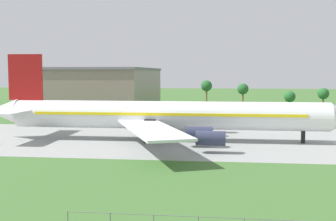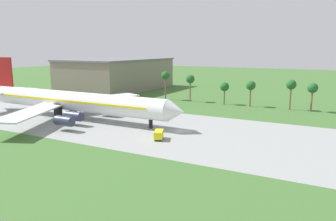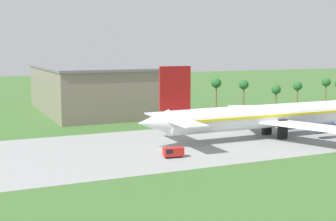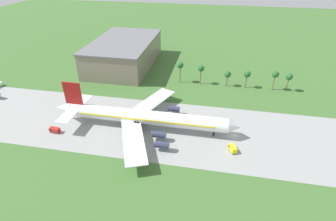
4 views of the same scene
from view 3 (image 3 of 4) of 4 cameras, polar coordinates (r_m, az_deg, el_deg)
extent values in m
cylinder|color=white|center=(126.67, 14.13, -0.50)|extent=(67.90, 6.03, 6.03)
cone|color=white|center=(107.44, -1.83, -1.47)|extent=(7.54, 5.73, 5.73)
cube|color=yellow|center=(126.61, 14.14, -0.30)|extent=(57.72, 6.15, 0.60)
cube|color=maroon|center=(108.74, 0.87, 2.73)|extent=(7.84, 0.50, 10.26)
cube|color=white|center=(109.48, 0.72, -1.05)|extent=(5.43, 24.13, 0.30)
cube|color=white|center=(115.03, 18.08, -2.00)|extent=(18.17, 29.91, 0.44)
cube|color=white|center=(137.60, 9.91, -0.19)|extent=(18.17, 29.91, 0.44)
cylinder|color=#2D334C|center=(126.22, 18.63, -2.00)|extent=(5.43, 2.71, 2.71)
cylinder|color=#2D334C|center=(137.00, 14.51, -1.10)|extent=(5.43, 2.71, 2.71)
cylinder|color=#2D334C|center=(143.17, 13.76, -0.71)|extent=(5.43, 2.71, 2.71)
cube|color=black|center=(122.49, 13.80, -2.23)|extent=(2.40, 1.20, 4.98)
cube|color=black|center=(127.69, 11.97, -1.78)|extent=(2.40, 1.20, 4.98)
cube|color=black|center=(99.42, 0.66, -5.64)|extent=(3.79, 2.19, 0.40)
cube|color=#B21E19|center=(99.18, 0.66, -5.03)|extent=(4.45, 2.46, 1.78)
cube|color=black|center=(98.76, 0.02, -4.93)|extent=(1.71, 2.19, 0.90)
cube|color=slate|center=(172.51, -9.04, 2.51)|extent=(36.00, 60.00, 15.70)
cube|color=slate|center=(171.98, -9.10, 5.25)|extent=(36.72, 61.20, 0.80)
cylinder|color=brown|center=(201.01, 18.66, 1.91)|extent=(0.56, 0.56, 8.59)
sphere|color=#235B28|center=(200.62, 18.72, 3.30)|extent=(3.60, 3.60, 3.60)
cylinder|color=brown|center=(191.52, 15.48, 1.60)|extent=(0.56, 0.56, 7.51)
sphere|color=#235B28|center=(191.13, 15.53, 2.90)|extent=(3.60, 3.60, 3.60)
cylinder|color=brown|center=(170.20, 5.89, 1.51)|extent=(0.56, 0.56, 9.84)
sphere|color=#235B28|center=(169.70, 5.92, 3.36)|extent=(3.60, 3.60, 3.60)
cylinder|color=brown|center=(185.14, 13.01, 1.32)|extent=(0.56, 0.56, 6.47)
sphere|color=#235B28|center=(184.77, 13.05, 2.50)|extent=(3.60, 3.60, 3.60)
cylinder|color=brown|center=(176.43, 9.19, 1.51)|extent=(0.56, 0.56, 8.86)
sphere|color=#235B28|center=(175.97, 9.22, 3.14)|extent=(3.60, 3.60, 3.60)
camera|label=1|loc=(89.70, 60.07, -1.50)|focal=45.00mm
camera|label=2|loc=(154.33, 57.57, 3.69)|focal=35.00mm
camera|label=4|loc=(113.50, 63.82, 25.86)|focal=28.00mm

